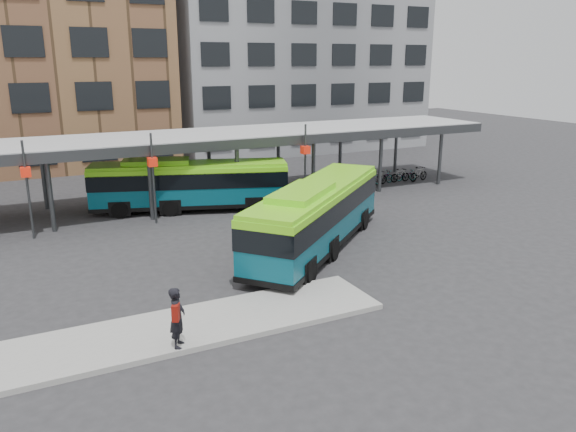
% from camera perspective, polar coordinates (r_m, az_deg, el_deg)
% --- Properties ---
extents(ground, '(120.00, 120.00, 0.00)m').
position_cam_1_polar(ground, '(23.00, -0.07, -5.88)').
color(ground, '#28282B').
rests_on(ground, ground).
extents(boarding_island, '(14.00, 3.00, 0.18)m').
position_cam_1_polar(boarding_island, '(18.63, -11.41, -11.32)').
color(boarding_island, gray).
rests_on(boarding_island, ground).
extents(canopy, '(40.00, 6.53, 4.80)m').
position_cam_1_polar(canopy, '(33.70, -10.02, 7.69)').
color(canopy, '#999B9E').
rests_on(canopy, ground).
extents(building_grey, '(24.00, 14.00, 20.00)m').
position_cam_1_polar(building_grey, '(57.19, 0.03, 17.22)').
color(building_grey, slate).
rests_on(building_grey, ground).
extents(bus_front, '(10.44, 9.51, 3.22)m').
position_cam_1_polar(bus_front, '(25.47, 2.93, 0.23)').
color(bus_front, '#084758').
rests_on(bus_front, ground).
extents(bus_rear, '(11.18, 5.67, 3.03)m').
position_cam_1_polar(bus_rear, '(32.59, -10.01, 3.27)').
color(bus_rear, '#084758').
rests_on(bus_rear, ground).
extents(pedestrian, '(0.70, 0.81, 1.87)m').
position_cam_1_polar(pedestrian, '(17.07, -11.18, -10.03)').
color(pedestrian, black).
rests_on(pedestrian, boarding_island).
extents(bike_rack, '(7.14, 1.33, 1.05)m').
position_cam_1_polar(bike_rack, '(39.75, 9.77, 3.86)').
color(bike_rack, slate).
rests_on(bike_rack, ground).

